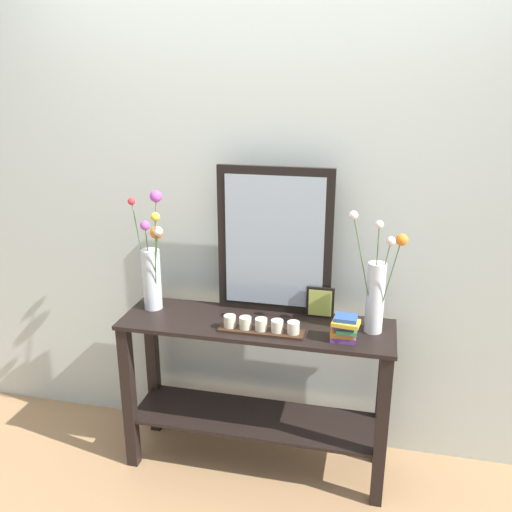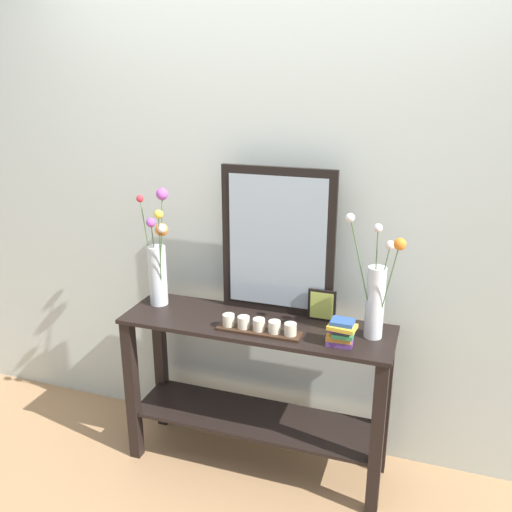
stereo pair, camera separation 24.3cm
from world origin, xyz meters
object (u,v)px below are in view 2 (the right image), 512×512
(tall_vase_left, at_px, (158,262))
(candle_tray, at_px, (259,327))
(console_table, at_px, (256,378))
(book_stack, at_px, (341,333))
(picture_frame_small, at_px, (322,305))
(vase_right, at_px, (376,295))
(mirror_leaning, at_px, (277,242))

(tall_vase_left, bearing_deg, candle_tray, -13.54)
(console_table, xyz_separation_m, book_stack, (0.42, -0.09, 0.36))
(tall_vase_left, distance_m, picture_frame_small, 0.84)
(vase_right, xyz_separation_m, book_stack, (-0.13, -0.12, -0.15))
(mirror_leaning, xyz_separation_m, candle_tray, (-0.01, -0.25, -0.33))
(book_stack, bearing_deg, candle_tray, -179.91)
(console_table, xyz_separation_m, picture_frame_small, (0.29, 0.13, 0.37))
(console_table, height_order, tall_vase_left, tall_vase_left)
(console_table, distance_m, candle_tray, 0.34)
(console_table, xyz_separation_m, candle_tray, (0.04, -0.09, 0.33))
(console_table, xyz_separation_m, tall_vase_left, (-0.53, 0.05, 0.52))
(mirror_leaning, xyz_separation_m, picture_frame_small, (0.23, -0.03, -0.28))
(picture_frame_small, height_order, book_stack, picture_frame_small)
(vase_right, relative_size, book_stack, 4.49)
(candle_tray, distance_m, book_stack, 0.38)
(vase_right, distance_m, picture_frame_small, 0.31)
(vase_right, distance_m, candle_tray, 0.54)
(vase_right, distance_m, book_stack, 0.23)
(candle_tray, bearing_deg, console_table, 116.40)
(picture_frame_small, bearing_deg, candle_tray, -137.77)
(tall_vase_left, distance_m, book_stack, 0.98)
(tall_vase_left, distance_m, vase_right, 1.08)
(picture_frame_small, bearing_deg, console_table, -155.82)
(book_stack, bearing_deg, vase_right, 42.86)
(picture_frame_small, distance_m, book_stack, 0.26)
(console_table, xyz_separation_m, mirror_leaning, (0.05, 0.16, 0.66))
(mirror_leaning, bearing_deg, console_table, -109.01)
(candle_tray, bearing_deg, tall_vase_left, 166.46)
(candle_tray, bearing_deg, book_stack, 0.09)
(book_stack, bearing_deg, mirror_leaning, 145.85)
(candle_tray, relative_size, picture_frame_small, 2.53)
(vase_right, bearing_deg, mirror_leaning, 165.00)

